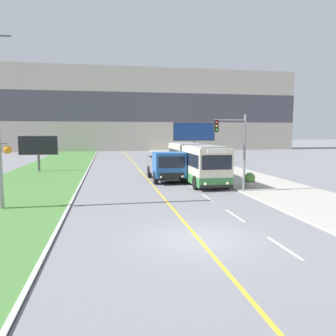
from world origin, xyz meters
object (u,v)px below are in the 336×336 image
Objects in this scene: city_bus at (195,162)px; traffic_light_mast at (235,143)px; billboard_small at (38,146)px; planter_round_second at (225,173)px; planter_round_near at (250,181)px; planter_round_third at (208,167)px; billboard_large at (194,133)px; dump_truck at (167,167)px.

traffic_light_mast reaches higher than city_bus.
planter_round_second is (17.24, -8.93, -2.10)m from billboard_small.
planter_round_near is 1.00× the size of planter_round_third.
billboard_large is at bearing 85.33° from planter_round_second.
traffic_light_mast is 21.78m from billboard_small.
billboard_small reaches higher than planter_round_near.
billboard_large reaches higher than planter_round_third.
traffic_light_mast is 11.55m from planter_round_third.
city_bus is 15.83m from billboard_large.
city_bus is at bearing 8.67° from dump_truck.
billboard_small is at bearing -161.75° from billboard_large.
dump_truck is 6.26× the size of planter_round_third.
city_bus is 5.66m from planter_round_near.
city_bus is 11.14× the size of planter_round_second.
dump_truck is 17.04m from billboard_large.
dump_truck reaches higher than planter_round_third.
traffic_light_mast is 1.36× the size of billboard_small.
dump_truck is 7.58m from planter_round_third.
traffic_light_mast reaches higher than dump_truck.
billboard_small is 3.58× the size of planter_round_third.
billboard_large is at bearing 67.29° from dump_truck.
billboard_large reaches higher than billboard_small.
planter_round_near is at bearing -39.15° from dump_truck.
planter_round_third is at bearing -13.21° from billboard_small.
planter_round_second is at bearing -27.40° from billboard_small.
billboard_small is 17.86m from planter_round_third.
planter_round_near is 1.05× the size of planter_round_second.
traffic_light_mast reaches higher than planter_round_near.
billboard_large is 5.17× the size of planter_round_near.
billboard_large reaches higher than traffic_light_mast.
city_bus is 5.79m from planter_round_third.
planter_round_third is (5.30, 5.37, -0.70)m from dump_truck.
planter_round_third is at bearing 60.97° from city_bus.
traffic_light_mast is 3.58m from planter_round_near.
traffic_light_mast is 21.41m from billboard_large.
billboard_large is 15.48m from planter_round_second.
billboard_large is 5.17× the size of planter_round_third.
traffic_light_mast is at bearing -98.33° from planter_round_third.
city_bus is 2.17× the size of traffic_light_mast.
traffic_light_mast is 7.01m from planter_round_second.
dump_truck is at bearing 122.79° from traffic_light_mast.
billboard_small is at bearing 135.97° from traffic_light_mast.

